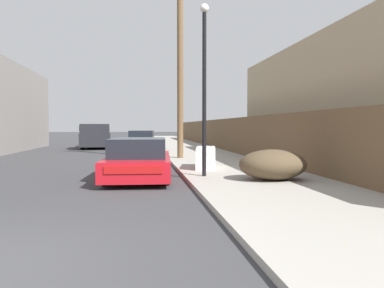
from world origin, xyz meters
name	(u,v)px	position (x,y,z in m)	size (l,w,h in m)	color
sidewalk_curb	(185,147)	(5.30, 23.50, 0.06)	(4.20, 63.00, 0.12)	#9E998E
discarded_fridge	(206,158)	(4.20, 8.79, 0.49)	(0.98, 1.83, 0.77)	silver
parked_sports_car_red	(139,160)	(1.84, 7.26, 0.57)	(2.16, 4.76, 1.25)	red
car_parked_mid	(142,142)	(2.04, 20.25, 0.63)	(2.08, 4.28, 1.34)	black
pickup_truck	(96,136)	(-1.27, 23.81, 0.89)	(2.42, 5.63, 1.78)	#232328
utility_pole	(180,55)	(3.78, 13.27, 4.96)	(1.80, 0.28, 9.42)	brown
street_lamp	(204,78)	(3.77, 6.66, 3.04)	(0.26, 0.26, 5.08)	black
brush_pile	(273,165)	(5.53, 5.63, 0.54)	(1.90, 1.51, 0.85)	brown
wooden_fence	(213,133)	(7.25, 22.53, 1.11)	(0.08, 43.88, 1.97)	brown
building_right_house	(373,102)	(11.68, 10.35, 2.63)	(6.00, 16.95, 5.26)	tan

